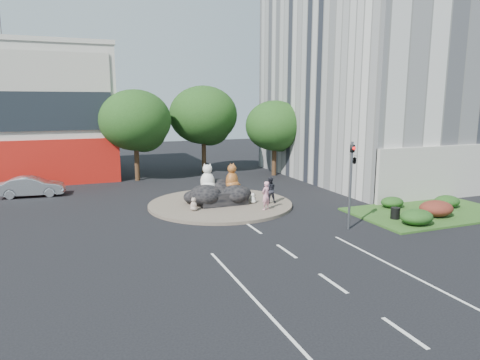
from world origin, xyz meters
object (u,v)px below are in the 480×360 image
at_px(parked_car, 32,187).
at_px(pedestrian_dark, 270,190).
at_px(litter_bin, 395,213).
at_px(cat_white, 207,177).
at_px(kitten_white, 253,198).
at_px(pedestrian_pink, 266,196).
at_px(cat_tabby, 232,176).
at_px(kitten_calico, 194,204).

bearing_deg(parked_car, pedestrian_dark, -115.12).
bearing_deg(litter_bin, cat_white, 140.45).
bearing_deg(litter_bin, kitten_white, 135.11).
bearing_deg(pedestrian_pink, cat_white, -73.48).
bearing_deg(pedestrian_pink, parked_car, -62.58).
height_order(cat_tabby, pedestrian_pink, cat_tabby).
bearing_deg(cat_white, kitten_calico, -108.22).
xyz_separation_m(cat_tabby, pedestrian_dark, (2.29, -1.40, -0.92)).
distance_m(pedestrian_pink, litter_bin, 8.07).
distance_m(kitten_white, pedestrian_dark, 1.30).
bearing_deg(pedestrian_dark, kitten_calico, 14.99).
bearing_deg(pedestrian_pink, cat_tabby, -93.49).
xyz_separation_m(parked_car, litter_bin, (21.23, -15.60, -0.30)).
relative_size(cat_tabby, parked_car, 0.40).
relative_size(kitten_calico, kitten_white, 1.22).
relative_size(cat_white, parked_car, 0.40).
relative_size(parked_car, litter_bin, 6.71).
xyz_separation_m(cat_white, pedestrian_dark, (4.01, -1.64, -0.94)).
height_order(kitten_white, parked_car, parked_car).
relative_size(cat_white, pedestrian_dark, 1.04).
height_order(kitten_calico, kitten_white, kitten_calico).
bearing_deg(pedestrian_pink, kitten_calico, -44.19).
relative_size(cat_white, cat_tabby, 1.02).
bearing_deg(pedestrian_dark, cat_white, -8.54).
xyz_separation_m(kitten_calico, pedestrian_dark, (5.51, 0.13, 0.46)).
distance_m(cat_white, litter_bin, 12.46).
xyz_separation_m(pedestrian_pink, parked_car, (-14.65, 10.97, -0.37)).
distance_m(pedestrian_pink, pedestrian_dark, 1.93).
height_order(cat_white, pedestrian_pink, cat_white).
bearing_deg(cat_tabby, kitten_white, -75.74).
distance_m(cat_white, cat_tabby, 1.74).
distance_m(cat_white, parked_car, 14.07).
bearing_deg(cat_white, kitten_white, -1.27).
distance_m(kitten_white, litter_bin, 9.38).
relative_size(kitten_calico, litter_bin, 1.29).
height_order(cat_white, pedestrian_dark, cat_white).
relative_size(cat_tabby, kitten_white, 2.50).
distance_m(kitten_calico, kitten_white, 4.42).
bearing_deg(cat_tabby, cat_white, 137.41).
xyz_separation_m(kitten_calico, pedestrian_pink, (4.46, -1.49, 0.49)).
bearing_deg(cat_tabby, kitten_calico, 170.63).
bearing_deg(kitten_white, litter_bin, -85.09).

